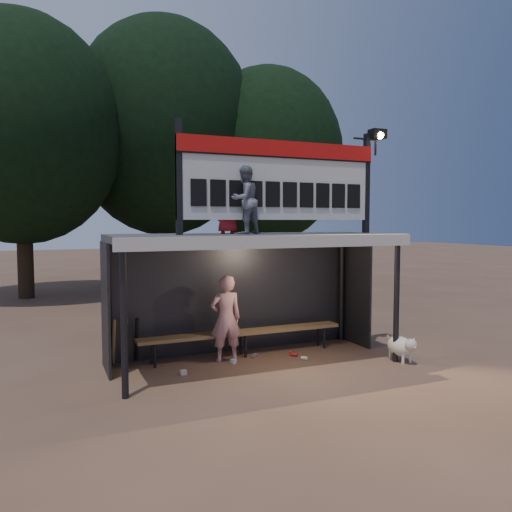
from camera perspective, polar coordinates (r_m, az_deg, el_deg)
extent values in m
plane|color=brown|center=(9.14, -0.17, -12.16)|extent=(80.00, 80.00, 0.00)
imported|color=white|center=(9.11, -3.47, -7.13)|extent=(0.60, 0.41, 1.58)
imported|color=slate|center=(8.62, -1.30, 6.40)|extent=(0.70, 0.63, 1.17)
imported|color=#B21B22|center=(8.85, -3.27, 5.42)|extent=(0.51, 0.42, 0.89)
cube|color=#3C3C3E|center=(8.79, -0.18, 2.14)|extent=(5.00, 2.00, 0.12)
cube|color=silver|center=(7.86, 2.72, 1.62)|extent=(5.10, 0.06, 0.20)
cylinder|color=black|center=(7.41, -14.85, -7.39)|extent=(0.10, 0.10, 2.20)
cylinder|color=black|center=(9.36, 15.76, -5.03)|extent=(0.10, 0.10, 2.20)
cylinder|color=black|center=(9.16, -16.48, -5.24)|extent=(0.10, 0.10, 2.20)
cylinder|color=black|center=(10.81, 9.76, -3.74)|extent=(0.10, 0.10, 2.20)
cube|color=black|center=(9.82, -2.45, -4.47)|extent=(5.00, 0.04, 2.20)
cube|color=black|center=(8.76, -16.82, -5.67)|extent=(0.04, 1.00, 2.20)
cube|color=black|center=(10.53, 11.40, -3.97)|extent=(0.04, 1.00, 2.20)
cylinder|color=black|center=(9.72, -2.47, 1.66)|extent=(5.00, 0.06, 0.06)
cube|color=black|center=(8.38, -8.82, 8.91)|extent=(0.10, 0.10, 1.90)
cube|color=black|center=(9.96, 12.50, 8.08)|extent=(0.10, 0.10, 1.90)
cube|color=silver|center=(9.02, 2.78, 8.60)|extent=(3.80, 0.08, 1.40)
cube|color=red|center=(9.04, 2.94, 12.17)|extent=(3.80, 0.04, 0.28)
cube|color=black|center=(9.01, 2.95, 11.23)|extent=(3.80, 0.02, 0.03)
cube|color=black|center=(8.40, -6.58, 7.21)|extent=(0.27, 0.03, 0.45)
cube|color=black|center=(8.50, -4.37, 7.19)|extent=(0.27, 0.03, 0.45)
cube|color=black|center=(8.62, -2.21, 7.15)|extent=(0.27, 0.03, 0.45)
cube|color=black|center=(8.75, -0.11, 7.11)|extent=(0.27, 0.03, 0.45)
cube|color=black|center=(8.88, 1.92, 7.06)|extent=(0.27, 0.03, 0.45)
cube|color=black|center=(9.03, 3.89, 7.00)|extent=(0.27, 0.03, 0.45)
cube|color=black|center=(9.19, 5.80, 6.94)|extent=(0.27, 0.03, 0.45)
cube|color=black|center=(9.36, 7.63, 6.87)|extent=(0.27, 0.03, 0.45)
cube|color=black|center=(9.54, 9.40, 6.80)|extent=(0.27, 0.03, 0.45)
cube|color=black|center=(9.72, 11.10, 6.72)|extent=(0.27, 0.03, 0.45)
cylinder|color=black|center=(10.03, 12.34, 12.94)|extent=(0.50, 0.04, 0.04)
cylinder|color=black|center=(10.15, 13.50, 11.96)|extent=(0.04, 0.04, 0.30)
cube|color=black|center=(10.15, 13.69, 13.38)|extent=(0.30, 0.22, 0.18)
sphere|color=#FFD88C|center=(10.08, 14.00, 13.22)|extent=(0.14, 0.14, 0.14)
cube|color=olive|center=(9.53, -1.48, -8.71)|extent=(4.00, 0.35, 0.06)
cylinder|color=black|center=(9.00, -11.49, -11.03)|extent=(0.05, 0.05, 0.45)
cylinder|color=black|center=(9.22, -11.80, -10.65)|extent=(0.05, 0.05, 0.45)
cylinder|color=black|center=(9.47, -1.20, -10.18)|extent=(0.05, 0.05, 0.45)
cylinder|color=black|center=(9.69, -1.74, -9.86)|extent=(0.05, 0.05, 0.45)
cylinder|color=black|center=(10.21, 7.80, -9.18)|extent=(0.05, 0.05, 0.45)
cylinder|color=black|center=(10.41, 7.12, -8.91)|extent=(0.05, 0.05, 0.45)
cylinder|color=#302215|center=(18.11, -24.91, 1.49)|extent=(0.50, 0.50, 3.74)
ellipsoid|color=black|center=(18.34, -25.25, 12.97)|extent=(6.46, 6.46, 7.48)
cylinder|color=black|center=(20.09, -10.38, 2.64)|extent=(0.50, 0.50, 4.18)
ellipsoid|color=black|center=(20.41, -10.52, 14.18)|extent=(7.22, 7.22, 8.36)
cylinder|color=black|center=(20.42, 1.28, 1.80)|extent=(0.50, 0.50, 3.52)
ellipsoid|color=black|center=(20.58, 1.30, 11.41)|extent=(6.08, 6.08, 7.04)
ellipsoid|color=white|center=(9.59, 16.16, -9.89)|extent=(0.36, 0.58, 0.36)
sphere|color=beige|center=(9.36, 17.27, -9.69)|extent=(0.22, 0.22, 0.22)
cone|color=beige|center=(9.29, 17.67, -9.92)|extent=(0.10, 0.10, 0.10)
cone|color=beige|center=(9.29, 17.12, -9.15)|extent=(0.06, 0.06, 0.07)
cone|color=beige|center=(9.35, 17.60, -9.07)|extent=(0.06, 0.06, 0.07)
cylinder|color=white|center=(9.45, 16.46, -11.23)|extent=(0.05, 0.05, 0.18)
cylinder|color=silver|center=(9.55, 17.21, -11.08)|extent=(0.05, 0.05, 0.18)
cylinder|color=beige|center=(9.72, 15.08, -10.77)|extent=(0.05, 0.05, 0.18)
cylinder|color=beige|center=(9.82, 15.83, -10.64)|extent=(0.05, 0.05, 0.18)
cylinder|color=beige|center=(9.80, 15.04, -9.14)|extent=(0.04, 0.16, 0.14)
cylinder|color=olive|center=(9.22, -15.98, -9.42)|extent=(0.08, 0.27, 0.84)
cylinder|color=#956945|center=(9.25, -14.73, -9.36)|extent=(0.08, 0.30, 0.83)
cylinder|color=black|center=(9.28, -13.49, -9.29)|extent=(0.08, 0.33, 0.83)
cube|color=#B32C1E|center=(9.66, 4.01, -11.05)|extent=(0.12, 0.12, 0.08)
cylinder|color=#B9B9BE|center=(9.52, -0.17, -11.29)|extent=(0.14, 0.12, 0.07)
cube|color=beige|center=(8.58, -8.29, -13.02)|extent=(0.10, 0.08, 0.08)
cylinder|color=#A61C1E|center=(9.60, 4.42, -11.18)|extent=(0.13, 0.13, 0.07)
cube|color=#BDBCC2|center=(9.12, -2.61, -11.95)|extent=(0.12, 0.11, 0.08)
cylinder|color=silver|center=(9.38, 5.54, -11.55)|extent=(0.13, 0.13, 0.07)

